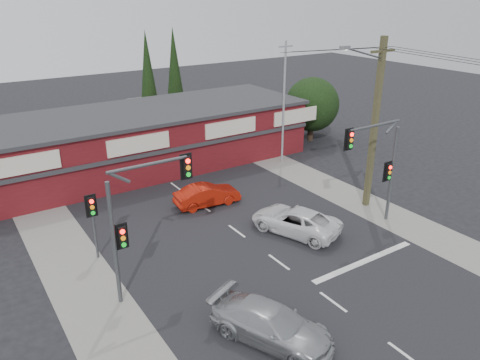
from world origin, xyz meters
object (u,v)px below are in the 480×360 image
silver_suv (271,324)px  utility_pole (374,120)px  white_suv (295,221)px  red_sedan (207,195)px  shop_building (132,140)px

silver_suv → utility_pole: bearing=4.0°
white_suv → utility_pole: utility_pole is taller
white_suv → red_sedan: size_ratio=1.23×
white_suv → utility_pole: (5.75, 0.27, 4.71)m
red_sedan → utility_pole: size_ratio=0.40×
white_suv → silver_suv: (-6.19, -6.10, 0.02)m
silver_suv → red_sedan: bearing=47.4°
red_sedan → silver_suv: bearing=167.0°
white_suv → utility_pole: bearing=161.5°
silver_suv → white_suv: bearing=20.5°
silver_suv → red_sedan: silver_suv is taller
red_sedan → shop_building: shop_building is taller
white_suv → red_sedan: bearing=-89.3°
white_suv → red_sedan: (-2.26, 5.64, -0.02)m
red_sedan → shop_building: bearing=14.4°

